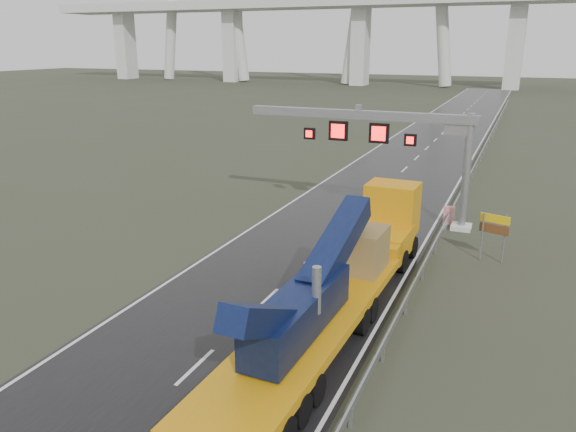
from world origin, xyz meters
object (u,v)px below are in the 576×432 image
at_px(sign_gantry, 390,135).
at_px(exit_sign_pair, 494,228).
at_px(heavy_haul_truck, 348,267).
at_px(striped_barrier, 449,215).

bearing_deg(sign_gantry, exit_sign_pair, -36.04).
bearing_deg(heavy_haul_truck, exit_sign_pair, 57.60).
relative_size(sign_gantry, striped_barrier, 12.92).
bearing_deg(exit_sign_pair, heavy_haul_truck, -107.02).
height_order(sign_gantry, heavy_haul_truck, sign_gantry).
xyz_separation_m(heavy_haul_truck, striped_barrier, (2.47, 13.96, -1.28)).
relative_size(exit_sign_pair, striped_barrier, 2.30).
relative_size(sign_gantry, exit_sign_pair, 5.61).
xyz_separation_m(sign_gantry, heavy_haul_truck, (1.43, -13.11, -3.76)).
distance_m(exit_sign_pair, striped_barrier, 6.71).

